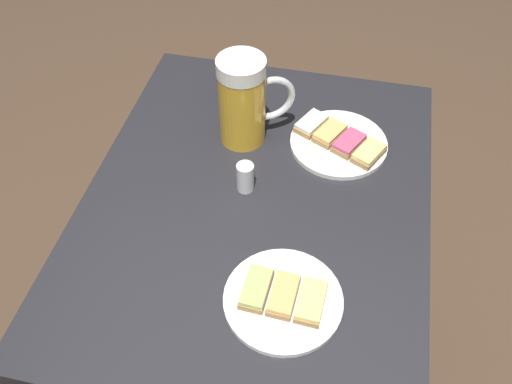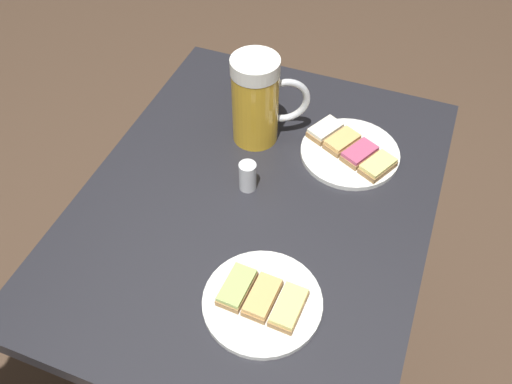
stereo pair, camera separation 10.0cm
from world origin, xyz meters
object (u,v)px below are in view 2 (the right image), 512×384
object	(u,v)px
plate_far	(350,151)
beer_glass_small	(255,76)
beer_mug	(258,100)
salt_shaker	(248,176)
plate_near	(262,300)

from	to	relation	value
plate_far	beer_glass_small	distance (m)	0.27
plate_far	beer_glass_small	world-z (taller)	beer_glass_small
plate_far	beer_mug	distance (m)	0.21
plate_far	beer_glass_small	bearing A→B (deg)	-22.52
salt_shaker	beer_glass_small	bearing A→B (deg)	-71.69
plate_far	plate_near	bearing A→B (deg)	83.28
beer_glass_small	salt_shaker	distance (m)	0.27
plate_far	beer_mug	bearing A→B (deg)	4.59
plate_near	plate_far	size ratio (longest dim) A/B	0.97
plate_near	beer_glass_small	size ratio (longest dim) A/B	1.69
plate_near	plate_far	world-z (taller)	same
plate_far	salt_shaker	size ratio (longest dim) A/B	3.29
plate_near	beer_glass_small	bearing A→B (deg)	-67.55
plate_near	beer_mug	size ratio (longest dim) A/B	1.02
plate_near	plate_far	distance (m)	0.38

